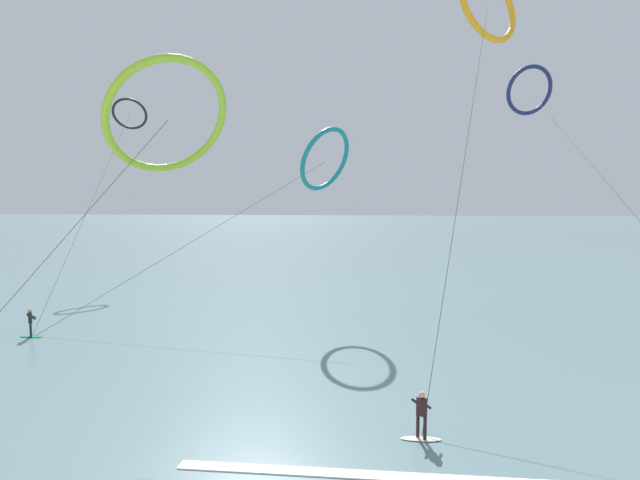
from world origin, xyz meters
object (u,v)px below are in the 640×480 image
at_px(surfer_emerald, 31,325).
at_px(kite_navy, 530,91).
at_px(kite_amber, 488,4).
at_px(kite_teal, 325,160).
at_px(kite_charcoal, 130,114).
at_px(kite_lime, 167,117).
at_px(surfer_ivory, 421,419).

relative_size(surfer_emerald, kite_navy, 0.05).
height_order(kite_amber, kite_teal, kite_amber).
bearing_deg(kite_charcoal, kite_lime, -100.97).
height_order(kite_charcoal, kite_navy, kite_navy).
relative_size(kite_amber, kite_lime, 1.59).
relative_size(surfer_emerald, kite_lime, 0.12).
bearing_deg(kite_teal, kite_amber, 112.68).
relative_size(kite_charcoal, kite_navy, 0.80).
bearing_deg(kite_amber, kite_charcoal, 111.00).
bearing_deg(kite_navy, kite_teal, 18.53).
relative_size(surfer_ivory, kite_teal, 0.09).
xyz_separation_m(surfer_ivory, kite_amber, (5.52, 16.13, 19.31)).
height_order(kite_lime, kite_navy, kite_navy).
bearing_deg(kite_teal, surfer_emerald, -31.39).
relative_size(kite_teal, kite_charcoal, 0.74).
distance_m(surfer_ivory, kite_teal, 21.44).
bearing_deg(kite_teal, kite_charcoal, -92.72).
bearing_deg(kite_charcoal, kite_teal, -76.07).
bearing_deg(kite_amber, surfer_emerald, 152.55).
bearing_deg(surfer_ivory, kite_lime, -166.50).
distance_m(surfer_ivory, kite_amber, 25.76).
xyz_separation_m(kite_amber, kite_lime, (-16.00, -11.42, -8.32)).
bearing_deg(kite_lime, kite_teal, -157.33).
relative_size(surfer_emerald, kite_amber, 0.08).
height_order(surfer_ivory, kite_lime, kite_lime).
xyz_separation_m(surfer_ivory, kite_lime, (-10.48, 4.71, 10.99)).
bearing_deg(surfer_emerald, kite_charcoal, 157.92).
bearing_deg(surfer_ivory, kite_amber, 108.82).
bearing_deg(kite_navy, surfer_ivory, 51.41).
distance_m(surfer_ivory, kite_charcoal, 46.54).
xyz_separation_m(kite_amber, kite_charcoal, (-31.69, 18.86, -3.28)).
xyz_separation_m(kite_teal, kite_lime, (-5.84, -13.63, 0.93)).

